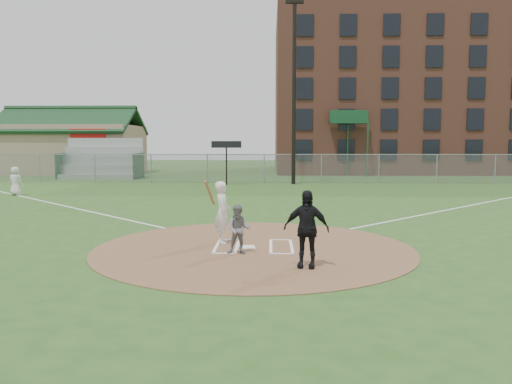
{
  "coord_description": "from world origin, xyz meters",
  "views": [
    {
      "loc": [
        0.43,
        -12.98,
        2.76
      ],
      "look_at": [
        0.0,
        2.0,
        1.3
      ],
      "focal_mm": 35.0,
      "sensor_mm": 36.0,
      "label": 1
    }
  ],
  "objects_px": {
    "home_plate": "(247,247)",
    "ondeck_player": "(15,181)",
    "catcher": "(239,229)",
    "batter_at_plate": "(222,212)",
    "umpire": "(306,229)"
  },
  "relations": [
    {
      "from": "home_plate",
      "to": "ondeck_player",
      "type": "bearing_deg",
      "value": 134.65
    },
    {
      "from": "home_plate",
      "to": "batter_at_plate",
      "type": "relative_size",
      "value": 0.23
    },
    {
      "from": "catcher",
      "to": "umpire",
      "type": "distance_m",
      "value": 2.07
    },
    {
      "from": "home_plate",
      "to": "catcher",
      "type": "height_order",
      "value": "catcher"
    },
    {
      "from": "umpire",
      "to": "ondeck_player",
      "type": "height_order",
      "value": "umpire"
    },
    {
      "from": "umpire",
      "to": "batter_at_plate",
      "type": "xyz_separation_m",
      "value": [
        -2.12,
        2.68,
        -0.0
      ]
    },
    {
      "from": "ondeck_player",
      "to": "batter_at_plate",
      "type": "xyz_separation_m",
      "value": [
        12.28,
        -12.52,
        0.11
      ]
    },
    {
      "from": "batter_at_plate",
      "to": "home_plate",
      "type": "bearing_deg",
      "value": -41.21
    },
    {
      "from": "home_plate",
      "to": "batter_at_plate",
      "type": "xyz_separation_m",
      "value": [
        -0.72,
        0.63,
        0.85
      ]
    },
    {
      "from": "umpire",
      "to": "home_plate",
      "type": "bearing_deg",
      "value": 136.72
    },
    {
      "from": "ondeck_player",
      "to": "catcher",
      "type": "bearing_deg",
      "value": 137.35
    },
    {
      "from": "home_plate",
      "to": "catcher",
      "type": "relative_size",
      "value": 0.33
    },
    {
      "from": "ondeck_player",
      "to": "home_plate",
      "type": "bearing_deg",
      "value": 139.3
    },
    {
      "from": "home_plate",
      "to": "catcher",
      "type": "bearing_deg",
      "value": -103.18
    },
    {
      "from": "home_plate",
      "to": "umpire",
      "type": "height_order",
      "value": "umpire"
    }
  ]
}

